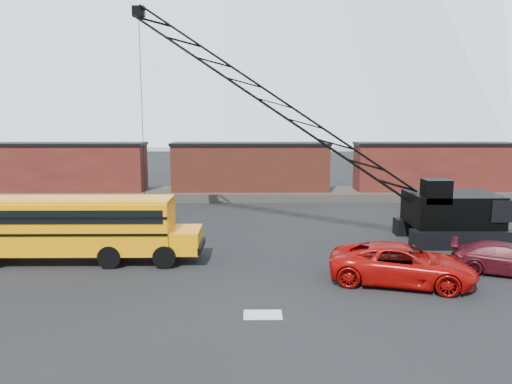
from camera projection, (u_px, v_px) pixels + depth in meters
ground at (250, 279)px, 22.08m from camera, size 160.00×160.00×0.00m
gravel_berm at (251, 194)px, 43.78m from camera, size 120.00×5.00×0.70m
boxcar_west_near at (66, 167)px, 43.27m from camera, size 13.70×3.10×4.17m
boxcar_mid at (250, 167)px, 43.41m from camera, size 13.70×3.10×4.17m
boxcar_east_near at (433, 167)px, 43.55m from camera, size 13.70×3.10×4.17m
snow_patch at (263, 315)px, 18.13m from camera, size 1.40×0.90×0.02m
school_bus at (77, 226)px, 24.52m from camera, size 11.65×2.65×3.19m
red_pickup at (402, 264)px, 21.45m from camera, size 6.68×4.42×1.71m
maroon_suv at (508, 259)px, 22.75m from camera, size 5.26×3.75×1.42m
crawler_crane at (288, 111)px, 28.84m from camera, size 21.29×4.98×13.68m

